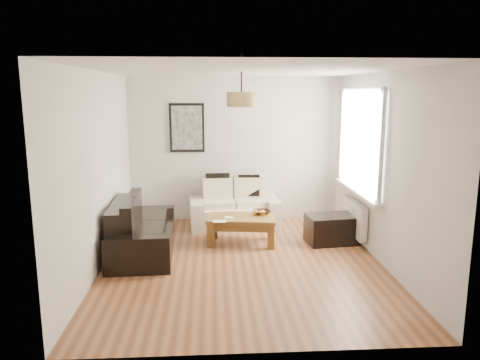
{
  "coord_description": "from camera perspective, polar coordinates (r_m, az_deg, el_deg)",
  "views": [
    {
      "loc": [
        -0.41,
        -6.0,
        2.33
      ],
      "look_at": [
        0.0,
        0.6,
        1.05
      ],
      "focal_mm": 34.16,
      "sensor_mm": 36.0,
      "label": 1
    }
  ],
  "objects": [
    {
      "name": "cushion_right",
      "position": [
        8.16,
        1.11,
        -0.69
      ],
      "size": [
        0.39,
        0.14,
        0.38
      ],
      "primitive_type": "cube",
      "rotation": [
        0.0,
        0.0,
        -0.06
      ],
      "color": "black",
      "rests_on": "loveseat_cream"
    },
    {
      "name": "papers",
      "position": [
        6.84,
        -2.59,
        -5.16
      ],
      "size": [
        0.2,
        0.15,
        0.01
      ],
      "primitive_type": "cube",
      "rotation": [
        0.0,
        0.0,
        -0.02
      ],
      "color": "silver",
      "rests_on": "coffee_table"
    },
    {
      "name": "coffee_table",
      "position": [
        7.14,
        0.21,
        -6.28
      ],
      "size": [
        1.11,
        0.71,
        0.43
      ],
      "primitive_type": null,
      "rotation": [
        0.0,
        0.0,
        -0.14
      ],
      "color": "brown",
      "rests_on": "floor"
    },
    {
      "name": "loveseat_cream",
      "position": [
        8.02,
        -0.74,
        -3.09
      ],
      "size": [
        1.6,
        0.96,
        0.76
      ],
      "primitive_type": null,
      "rotation": [
        0.0,
        0.0,
        0.08
      ],
      "color": "beige",
      "rests_on": "floor"
    },
    {
      "name": "wall_left",
      "position": [
        6.26,
        -17.27,
        1.0
      ],
      "size": [
        0.04,
        4.5,
        2.6
      ],
      "primitive_type": null,
      "color": "silver",
      "rests_on": "floor"
    },
    {
      "name": "pendant_shade",
      "position": [
        6.31,
        0.17,
        10.05
      ],
      "size": [
        0.4,
        0.4,
        0.2
      ],
      "primitive_type": "cylinder",
      "color": "tan",
      "rests_on": "ceiling"
    },
    {
      "name": "floor",
      "position": [
        6.45,
        0.33,
        -10.23
      ],
      "size": [
        4.5,
        4.5,
        0.0
      ],
      "primitive_type": "plane",
      "color": "brown",
      "rests_on": "ground"
    },
    {
      "name": "ceiling",
      "position": [
        6.02,
        0.36,
        13.54
      ],
      "size": [
        3.8,
        4.5,
        0.0
      ],
      "primitive_type": null,
      "color": "white",
      "rests_on": "floor"
    },
    {
      "name": "radiator",
      "position": [
        7.41,
        14.13,
        -4.63
      ],
      "size": [
        0.1,
        0.9,
        0.52
      ],
      "primitive_type": "cube",
      "color": "white",
      "rests_on": "wall_right"
    },
    {
      "name": "wall_front",
      "position": [
        3.91,
        2.58,
        -4.32
      ],
      "size": [
        3.8,
        0.04,
        2.6
      ],
      "primitive_type": null,
      "color": "silver",
      "rests_on": "floor"
    },
    {
      "name": "orange_a",
      "position": [
        7.16,
        2.69,
        -4.13
      ],
      "size": [
        0.09,
        0.09,
        0.08
      ],
      "primitive_type": "sphere",
      "rotation": [
        0.0,
        0.0,
        0.01
      ],
      "color": "orange",
      "rests_on": "fruit_bowl"
    },
    {
      "name": "poster",
      "position": [
        8.25,
        -6.64,
        6.51
      ],
      "size": [
        0.62,
        0.04,
        0.87
      ],
      "primitive_type": null,
      "color": "black",
      "rests_on": "wall_back"
    },
    {
      "name": "window_bay",
      "position": [
        7.2,
        14.89,
        4.78
      ],
      "size": [
        0.14,
        1.9,
        1.6
      ],
      "primitive_type": null,
      "color": "white",
      "rests_on": "wall_right"
    },
    {
      "name": "ottoman",
      "position": [
        7.32,
        11.39,
        -6.02
      ],
      "size": [
        0.82,
        0.58,
        0.44
      ],
      "primitive_type": "cube",
      "rotation": [
        0.0,
        0.0,
        0.12
      ],
      "color": "black",
      "rests_on": "floor"
    },
    {
      "name": "fruit_bowl",
      "position": [
        7.23,
        2.73,
        -4.03
      ],
      "size": [
        0.32,
        0.32,
        0.07
      ],
      "primitive_type": "imported",
      "rotation": [
        0.0,
        0.0,
        0.22
      ],
      "color": "black",
      "rests_on": "coffee_table"
    },
    {
      "name": "cushion_left",
      "position": [
        8.13,
        -2.79,
        -0.62
      ],
      "size": [
        0.42,
        0.16,
        0.42
      ],
      "primitive_type": "cube",
      "rotation": [
        0.0,
        0.0,
        0.07
      ],
      "color": "black",
      "rests_on": "loveseat_cream"
    },
    {
      "name": "wall_back",
      "position": [
        8.32,
        -0.7,
        3.85
      ],
      "size": [
        3.8,
        0.04,
        2.6
      ],
      "primitive_type": null,
      "color": "silver",
      "rests_on": "floor"
    },
    {
      "name": "orange_b",
      "position": [
        7.16,
        2.88,
        -4.12
      ],
      "size": [
        0.09,
        0.09,
        0.09
      ],
      "primitive_type": "sphere",
      "rotation": [
        0.0,
        0.0,
        0.05
      ],
      "color": "orange",
      "rests_on": "fruit_bowl"
    },
    {
      "name": "sofa_leather",
      "position": [
        6.83,
        -12.06,
        -5.88
      ],
      "size": [
        0.94,
        1.8,
        0.76
      ],
      "primitive_type": null,
      "rotation": [
        0.0,
        0.0,
        1.62
      ],
      "color": "black",
      "rests_on": "floor"
    },
    {
      "name": "orange_c",
      "position": [
        7.18,
        1.93,
        -4.08
      ],
      "size": [
        0.1,
        0.1,
        0.08
      ],
      "primitive_type": "sphere",
      "rotation": [
        0.0,
        0.0,
        -0.25
      ],
      "color": "orange",
      "rests_on": "fruit_bowl"
    },
    {
      "name": "wall_right",
      "position": [
        6.51,
        17.29,
        1.36
      ],
      "size": [
        0.04,
        4.5,
        2.6
      ],
      "primitive_type": null,
      "color": "silver",
      "rests_on": "floor"
    }
  ]
}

